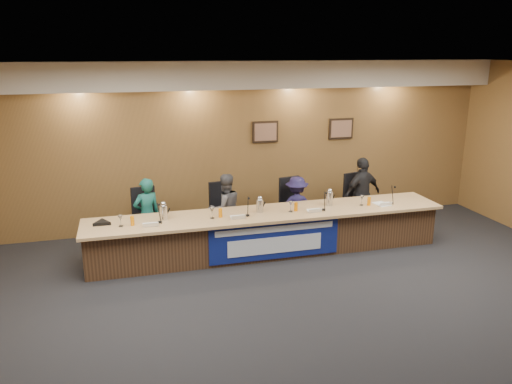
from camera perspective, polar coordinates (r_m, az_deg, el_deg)
The scene contains 40 objects.
floor at distance 6.70m, azimuth 7.35°, elevation -14.55°, with size 10.00×10.00×0.00m, color black.
ceiling at distance 5.79m, azimuth 8.49°, elevation 13.96°, with size 10.00×8.00×0.04m, color silver.
wall_back at distance 9.75m, azimuth -1.26°, elevation 5.37°, with size 10.00×0.04×3.20m, color brown.
soffit at distance 9.36m, azimuth -0.93°, elevation 13.25°, with size 10.00×0.50×0.50m, color beige.
dais_body at distance 8.60m, azimuth 1.36°, elevation -4.75°, with size 6.00×0.80×0.70m, color #472D1B.
dais_top at distance 8.42m, azimuth 1.48°, elevation -2.48°, with size 6.10×0.95×0.05m, color tan.
banner at distance 8.21m, azimuth 2.19°, elevation -5.54°, with size 2.20×0.02×0.65m, color navy.
banner_text_upper at distance 8.13m, azimuth 2.23°, elevation -4.26°, with size 2.00×0.01×0.10m, color silver.
banner_text_lower at distance 8.23m, azimuth 2.21°, elevation -6.09°, with size 1.60×0.01×0.28m, color silver.
wall_photo_left at distance 9.78m, azimuth 1.06°, elevation 6.89°, with size 0.52×0.04×0.42m, color black.
wall_photo_right at distance 10.34m, azimuth 9.68°, elevation 7.15°, with size 0.52×0.04×0.42m, color black.
panelist_a at distance 8.79m, azimuth -12.34°, elevation -2.57°, with size 0.47×0.31×1.30m, color #134F46.
panelist_b at distance 8.95m, azimuth -3.53°, elevation -1.94°, with size 0.63×0.49×1.29m, color #47464A.
panelist_c at distance 9.32m, azimuth 4.64°, elevation -1.68°, with size 0.74×0.43×1.15m, color #1B163D.
panelist_d at distance 9.79m, azimuth 12.02°, elevation -0.24°, with size 0.84×0.35×1.44m, color black.
office_chair_a at distance 8.94m, azimuth -12.31°, elevation -3.42°, with size 0.48×0.48×0.08m, color black.
office_chair_b at distance 9.09m, azimuth -3.64°, elevation -2.74°, with size 0.48×0.48×0.08m, color black.
office_chair_c at distance 9.44m, azimuth 4.43°, elevation -2.06°, with size 0.48×0.48×0.08m, color black.
office_chair_d at distance 9.95m, azimuth 11.68°, elevation -1.40°, with size 0.48×0.48×0.08m, color black.
nameplate_a at distance 7.87m, azimuth -11.94°, elevation -3.65°, with size 0.24×0.06×0.09m, color white.
microphone_a at distance 8.05m, azimuth -10.95°, elevation -3.39°, with size 0.07×0.07×0.02m, color black.
juice_glass_a at distance 8.00m, azimuth -13.95°, elevation -3.21°, with size 0.06×0.06×0.15m, color orange.
water_glass_a at distance 7.99m, azimuth -15.22°, elevation -3.21°, with size 0.08×0.08×0.18m, color silver.
nameplate_b at distance 8.05m, azimuth -2.02°, elevation -2.85°, with size 0.24×0.06×0.09m, color white.
microphone_b at distance 8.23m, azimuth -0.99°, elevation -2.68°, with size 0.07×0.07×0.02m, color black.
juice_glass_b at distance 8.16m, azimuth -4.09°, elevation -2.39°, with size 0.06×0.06×0.15m, color orange.
water_glass_b at distance 8.11m, azimuth -5.04°, elevation -2.43°, with size 0.08×0.08×0.18m, color silver.
nameplate_c at distance 8.43m, azimuth 6.77°, elevation -2.09°, with size 0.24×0.06×0.09m, color white.
microphone_c at distance 8.60m, azimuth 7.70°, elevation -2.00°, with size 0.07×0.07×0.02m, color black.
juice_glass_c at distance 8.49m, azimuth 4.58°, elevation -1.68°, with size 0.06×0.06×0.15m, color orange.
water_glass_c at distance 8.42m, azimuth 3.98°, elevation -1.70°, with size 0.08×0.08×0.18m, color silver.
nameplate_d at distance 9.01m, azimuth 14.62°, elevation -1.32°, with size 0.24×0.06×0.09m, color white.
microphone_d at distance 9.21m, azimuth 15.14°, elevation -1.21°, with size 0.07×0.07×0.02m, color black.
juice_glass_d at distance 8.98m, azimuth 12.79°, elevation -1.04°, with size 0.06×0.06×0.15m, color orange.
water_glass_d at distance 8.95m, azimuth 12.00°, elevation -0.96°, with size 0.08×0.08×0.18m, color silver.
carafe_left at distance 8.16m, azimuth -10.51°, elevation -2.31°, with size 0.13×0.13×0.24m, color silver.
carafe_mid at distance 8.39m, azimuth 0.43°, elevation -1.59°, with size 0.12×0.12×0.22m, color silver.
carafe_right at distance 8.84m, azimuth 8.38°, elevation -0.76°, with size 0.12×0.12×0.24m, color silver.
speakerphone at distance 8.19m, azimuth -17.20°, elevation -3.38°, with size 0.32×0.32×0.05m, color black.
paper_stack at distance 9.12m, azimuth 14.16°, elevation -1.34°, with size 0.22×0.30×0.01m, color white.
Camera 1 is at (-2.29, -5.31, 3.38)m, focal length 35.00 mm.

